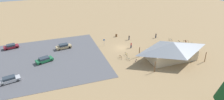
# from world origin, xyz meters

# --- Properties ---
(ground) EXTENTS (160.00, 160.00, 0.00)m
(ground) POSITION_xyz_m (0.00, 0.00, 0.00)
(ground) COLOR #9E7F56
(ground) RESTS_ON ground
(parking_lot_asphalt) EXTENTS (42.44, 28.95, 0.05)m
(parking_lot_asphalt) POSITION_xyz_m (27.79, 0.48, 0.03)
(parking_lot_asphalt) COLOR #56565B
(parking_lot_asphalt) RESTS_ON ground
(bike_pavilion) EXTENTS (15.84, 9.02, 5.11)m
(bike_pavilion) POSITION_xyz_m (-10.37, 11.39, 2.94)
(bike_pavilion) COLOR #C6B28E
(bike_pavilion) RESTS_ON ground
(trash_bin) EXTENTS (0.60, 0.60, 0.90)m
(trash_bin) POSITION_xyz_m (-1.84, -9.08, 0.45)
(trash_bin) COLOR brown
(trash_bin) RESTS_ON ground
(lot_sign) EXTENTS (0.56, 0.08, 2.20)m
(lot_sign) POSITION_xyz_m (4.39, -3.44, 1.41)
(lot_sign) COLOR #99999E
(lot_sign) RESTS_ON ground
(bicycle_blue_yard_front) EXTENTS (1.26, 1.28, 0.89)m
(bicycle_blue_yard_front) POSITION_xyz_m (-16.11, 4.94, 0.39)
(bicycle_blue_yard_front) COLOR black
(bicycle_blue_yard_front) RESTS_ON ground
(bicycle_red_by_bin) EXTENTS (1.20, 1.28, 0.86)m
(bicycle_red_by_bin) POSITION_xyz_m (-21.23, 3.47, 0.40)
(bicycle_red_by_bin) COLOR black
(bicycle_red_by_bin) RESTS_ON ground
(bicycle_white_yard_right) EXTENTS (0.55, 1.65, 0.75)m
(bicycle_white_yard_right) POSITION_xyz_m (-17.63, 0.28, 0.35)
(bicycle_white_yard_right) COLOR black
(bicycle_white_yard_right) RESTS_ON ground
(bicycle_orange_near_porch) EXTENTS (0.48, 1.83, 0.87)m
(bicycle_orange_near_porch) POSITION_xyz_m (2.62, 6.21, 0.39)
(bicycle_orange_near_porch) COLOR black
(bicycle_orange_near_porch) RESTS_ON ground
(bicycle_purple_yard_center) EXTENTS (1.06, 1.43, 0.87)m
(bicycle_purple_yard_center) POSITION_xyz_m (-0.39, 9.74, 0.40)
(bicycle_purple_yard_center) COLOR black
(bicycle_purple_yard_center) RESTS_ON ground
(bicycle_teal_edge_north) EXTENTS (0.65, 1.62, 0.84)m
(bicycle_teal_edge_north) POSITION_xyz_m (1.01, 7.76, 0.36)
(bicycle_teal_edge_north) COLOR black
(bicycle_teal_edge_north) RESTS_ON ground
(bicycle_silver_lone_east) EXTENTS (1.22, 1.31, 0.85)m
(bicycle_silver_lone_east) POSITION_xyz_m (-22.42, 5.01, 0.39)
(bicycle_silver_lone_east) COLOR black
(bicycle_silver_lone_east) RESTS_ON ground
(bicycle_yellow_back_row) EXTENTS (0.48, 1.71, 0.80)m
(bicycle_yellow_back_row) POSITION_xyz_m (0.48, 5.03, 0.36)
(bicycle_yellow_back_row) COLOR black
(bicycle_yellow_back_row) RESTS_ON ground
(bicycle_black_near_sign) EXTENTS (0.63, 1.61, 0.83)m
(bicycle_black_near_sign) POSITION_xyz_m (-19.10, 2.75, 0.37)
(bicycle_black_near_sign) COLOR black
(bicycle_black_near_sign) RESTS_ON ground
(car_tan_end_stall) EXTENTS (4.85, 2.36, 1.52)m
(car_tan_end_stall) POSITION_xyz_m (16.74, -5.30, 0.79)
(car_tan_end_stall) COLOR tan
(car_tan_end_stall) RESTS_ON parking_lot_asphalt
(car_maroon_second_row) EXTENTS (4.53, 2.66, 1.37)m
(car_maroon_second_row) POSITION_xyz_m (31.84, -10.74, 0.73)
(car_maroon_second_row) COLOR maroon
(car_maroon_second_row) RESTS_ON parking_lot_asphalt
(car_green_front_row) EXTENTS (4.86, 3.22, 1.36)m
(car_green_front_row) POSITION_xyz_m (22.76, 1.39, 0.73)
(car_green_front_row) COLOR #1E6B3D
(car_green_front_row) RESTS_ON parking_lot_asphalt
(car_silver_far_end) EXTENTS (4.97, 2.71, 1.38)m
(car_silver_far_end) POSITION_xyz_m (30.86, 8.52, 0.74)
(car_silver_far_end) COLOR #BCBCC1
(car_silver_far_end) RESTS_ON parking_lot_asphalt
(visitor_by_pavilion) EXTENTS (0.40, 0.39, 1.68)m
(visitor_by_pavilion) POSITION_xyz_m (-4.85, -4.96, 0.88)
(visitor_by_pavilion) COLOR #2D3347
(visitor_by_pavilion) RESTS_ON ground
(visitor_at_bikes) EXTENTS (0.36, 0.36, 1.70)m
(visitor_at_bikes) POSITION_xyz_m (-14.18, -3.44, 0.89)
(visitor_at_bikes) COLOR #2D3347
(visitor_at_bikes) RESTS_ON ground
(visitor_crossing_yard) EXTENTS (0.36, 0.37, 1.84)m
(visitor_crossing_yard) POSITION_xyz_m (-2.91, 1.01, 0.97)
(visitor_crossing_yard) COLOR #2D3347
(visitor_crossing_yard) RESTS_ON ground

